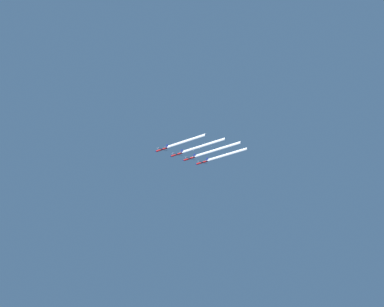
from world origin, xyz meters
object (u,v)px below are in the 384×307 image
jet_inner_left (177,154)px  jet_far_left (162,149)px  jet_inner_right (202,163)px  jet_center (189,159)px

jet_inner_left → jet_far_left: bearing=177.1°
jet_inner_left → jet_inner_right: size_ratio=1.00×
jet_center → jet_inner_right: (11.65, -0.02, 0.10)m
jet_far_left → jet_inner_left: 12.36m
jet_far_left → jet_inner_left: (12.34, -0.63, -0.41)m
jet_inner_left → jet_inner_right: 23.20m
jet_center → jet_inner_right: size_ratio=1.00×
jet_far_left → jet_center: (23.89, -0.33, -0.32)m
jet_inner_left → jet_inner_right: bearing=0.7°
jet_inner_left → jet_center: size_ratio=1.00×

